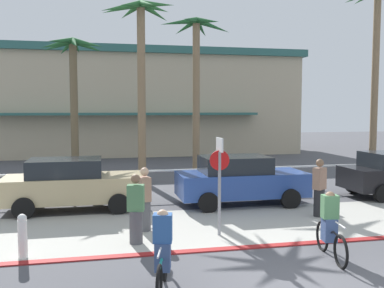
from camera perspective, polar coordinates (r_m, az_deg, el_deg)
The scene contains 18 objects.
ground_plane at distance 17.92m, azimuth 0.46°, elevation -5.93°, with size 80.00×80.00×0.00m, color #4C4C51.
sidewalk_strip at distance 12.45m, azimuth 6.31°, elevation -10.63°, with size 44.00×4.00×0.02m, color #ADAAA0.
curb_paint at distance 10.65m, azimuth 9.78°, elevation -13.29°, with size 44.00×0.24×0.03m, color maroon.
building_backdrop at distance 34.91m, azimuth -9.18°, elevation 5.45°, with size 26.06×12.73×7.63m.
rail_fence at distance 16.34m, azimuth 1.60°, elevation -3.97°, with size 19.68×0.08×1.04m.
stop_sign_bike_lane at distance 11.02m, azimuth 3.70°, elevation -3.75°, with size 0.52×0.56×2.56m.
bollard_1 at distance 10.27m, azimuth -21.71°, elevation -11.31°, with size 0.20×0.20×1.00m.
palm_tree_0 at distance 20.95m, azimuth -15.59°, elevation 9.58°, with size 2.97×3.10×6.64m.
palm_tree_1 at distance 19.39m, azimuth -6.93°, elevation 13.36°, with size 3.29×3.63×8.06m.
palm_tree_2 at distance 21.54m, azimuth 0.54°, elevation 11.12°, with size 3.55×3.26×7.83m.
palm_tree_3 at distance 24.73m, azimuth 23.42°, elevation 12.73°, with size 3.08×3.33×9.58m.
car_tan_1 at distance 14.47m, azimuth -15.77°, elevation -5.14°, with size 4.40×2.02×1.69m.
car_blue_2 at distance 14.82m, azimuth 6.43°, elevation -4.77°, with size 4.40×2.02×1.69m.
cyclist_black_0 at distance 10.09m, azimuth 17.98°, elevation -10.44°, with size 0.38×1.81×1.50m.
cyclist_teal_1 at distance 7.99m, azimuth -3.97°, elevation -14.24°, with size 0.48×1.78×1.50m.
pedestrian_0 at distance 10.57m, azimuth -7.51°, elevation -8.99°, with size 0.45×0.38×1.72m.
pedestrian_1 at distance 13.62m, azimuth 16.65°, elevation -5.92°, with size 0.48×0.44×1.79m.
pedestrian_2 at distance 11.63m, azimuth -6.34°, elevation -7.69°, with size 0.38×0.44×1.74m.
Camera 1 is at (-3.79, -7.21, 3.27)m, focal length 39.90 mm.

